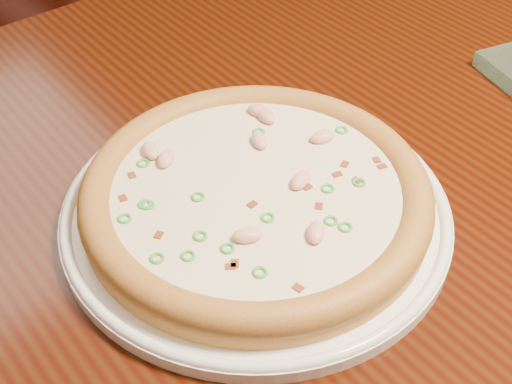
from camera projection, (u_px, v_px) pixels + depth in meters
ground at (182, 370)px, 1.38m from camera, size 9.00×9.00×0.00m
hero_table at (315, 209)px, 0.77m from camera, size 1.20×0.80×0.75m
plate at (256, 210)px, 0.61m from camera, size 0.33×0.33×0.02m
pizza at (256, 194)px, 0.60m from camera, size 0.30×0.30×0.03m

